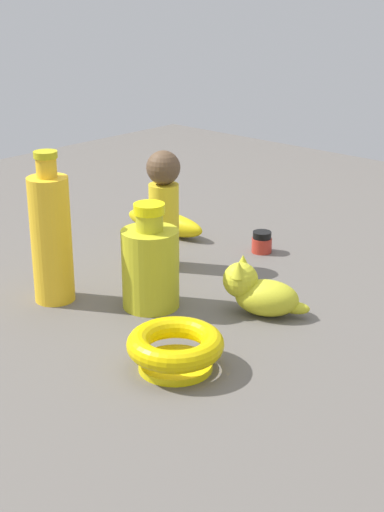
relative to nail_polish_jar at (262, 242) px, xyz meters
name	(u,v)px	position (x,y,z in m)	size (l,w,h in m)	color
ground	(192,285)	(-0.20, -0.01, -0.02)	(2.00, 2.00, 0.00)	#5B5651
nail_polish_jar	(262,242)	(0.00, 0.00, 0.00)	(0.04, 0.04, 0.04)	red
person_figure_adult	(164,207)	(-0.17, 0.08, 0.09)	(0.07, 0.07, 0.21)	yellow
bottle_short	(150,265)	(-0.31, -0.02, 0.05)	(0.09, 0.09, 0.17)	gold
cat_figurine	(259,291)	(-0.22, -0.16, 0.02)	(0.10, 0.13, 0.09)	gold
bottle_tall	(51,236)	(-0.40, 0.11, 0.09)	(0.06, 0.06, 0.24)	yellow
bowl	(175,347)	(-0.43, -0.19, 0.01)	(0.13, 0.13, 0.05)	yellow
banana	(164,222)	(-0.05, 0.21, 0.00)	(0.19, 0.05, 0.05)	yellow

